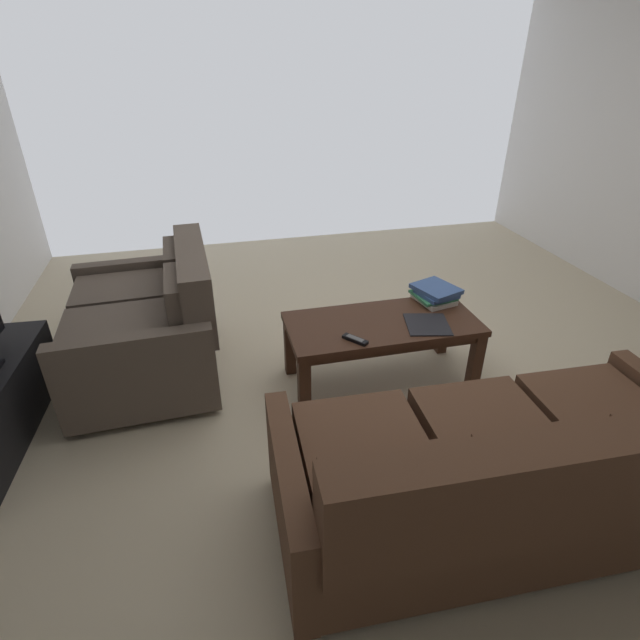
% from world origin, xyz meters
% --- Properties ---
extents(ground_plane, '(5.37, 5.67, 0.01)m').
position_xyz_m(ground_plane, '(0.00, 0.00, -0.00)').
color(ground_plane, beige).
extents(sofa_main, '(1.95, 0.94, 0.80)m').
position_xyz_m(sofa_main, '(-0.11, 1.29, 0.35)').
color(sofa_main, black).
rests_on(sofa_main, ground).
extents(loveseat_near, '(0.95, 1.25, 0.86)m').
position_xyz_m(loveseat_near, '(1.43, -0.39, 0.37)').
color(loveseat_near, black).
rests_on(loveseat_near, ground).
extents(coffee_table, '(1.20, 0.55, 0.45)m').
position_xyz_m(coffee_table, '(-0.01, 0.07, 0.38)').
color(coffee_table, '#3D2316').
rests_on(coffee_table, ground).
extents(book_stack, '(0.32, 0.34, 0.10)m').
position_xyz_m(book_stack, '(-0.45, -0.12, 0.51)').
color(book_stack, silver).
rests_on(book_stack, coffee_table).
extents(tv_remote, '(0.13, 0.15, 0.02)m').
position_xyz_m(tv_remote, '(0.22, 0.26, 0.46)').
color(tv_remote, black).
rests_on(tv_remote, coffee_table).
extents(loose_magazine, '(0.32, 0.33, 0.01)m').
position_xyz_m(loose_magazine, '(-0.27, 0.18, 0.46)').
color(loose_magazine, black).
rests_on(loose_magazine, coffee_table).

